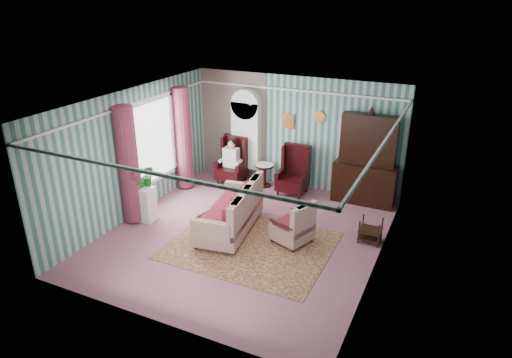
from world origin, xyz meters
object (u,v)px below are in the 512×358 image
at_px(seated_woman, 231,162).
at_px(round_side_table, 264,175).
at_px(dresser_hutch, 367,157).
at_px(floral_armchair, 292,221).
at_px(nest_table, 371,230).
at_px(bookcase, 246,140).
at_px(wingback_right, 293,171).
at_px(wingback_left, 231,161).
at_px(sofa, 229,209).
at_px(plant_stand, 143,203).
at_px(coffee_table, 218,226).

bearing_deg(seated_woman, round_side_table, 9.46).
bearing_deg(dresser_hutch, round_side_table, -177.36).
bearing_deg(floral_armchair, dresser_hutch, 0.37).
bearing_deg(nest_table, bookcase, 153.08).
bearing_deg(wingback_right, wingback_left, 180.00).
bearing_deg(floral_armchair, wingback_left, 69.12).
bearing_deg(sofa, plant_stand, 92.58).
relative_size(dresser_hutch, wingback_left, 1.89).
height_order(nest_table, plant_stand, plant_stand).
bearing_deg(seated_woman, dresser_hutch, 4.41).
bearing_deg(floral_armchair, coffee_table, 122.91).
height_order(wingback_right, seated_woman, wingback_right).
bearing_deg(wingback_right, nest_table, -33.75).
height_order(wingback_left, wingback_right, same).
distance_m(dresser_hutch, plant_stand, 5.31).
bearing_deg(round_side_table, plant_stand, -120.38).
relative_size(bookcase, seated_woman, 1.90).
bearing_deg(plant_stand, floral_armchair, 8.36).
bearing_deg(wingback_left, floral_armchair, -40.84).
bearing_deg(seated_woman, sofa, -63.04).
distance_m(dresser_hutch, wingback_left, 3.55).
height_order(bookcase, nest_table, bookcase).
height_order(round_side_table, nest_table, round_side_table).
bearing_deg(seated_woman, coffee_table, -68.08).
xyz_separation_m(sofa, coffee_table, (-0.15, -0.25, -0.33)).
bearing_deg(wingback_left, nest_table, -20.85).
xyz_separation_m(dresser_hutch, wingback_left, (-3.50, -0.27, -0.55)).
bearing_deg(dresser_hutch, plant_stand, -144.92).
distance_m(wingback_right, coffee_table, 2.74).
bearing_deg(wingback_left, dresser_hutch, 4.41).
height_order(seated_woman, sofa, seated_woman).
distance_m(wingback_right, round_side_table, 0.92).
bearing_deg(wingback_right, floral_armchair, -69.23).
bearing_deg(bookcase, seated_woman, -122.66).
height_order(wingback_left, plant_stand, wingback_left).
distance_m(dresser_hutch, wingback_right, 1.86).
bearing_deg(wingback_left, wingback_right, 0.00).
distance_m(nest_table, plant_stand, 5.02).
distance_m(bookcase, dresser_hutch, 3.25).
bearing_deg(wingback_left, round_side_table, 9.46).
height_order(dresser_hutch, floral_armchair, dresser_hutch).
distance_m(bookcase, wingback_left, 0.68).
xyz_separation_m(bookcase, nest_table, (3.82, -1.94, -0.85)).
distance_m(dresser_hutch, floral_armchair, 2.76).
bearing_deg(dresser_hutch, sofa, -131.18).
height_order(wingback_right, sofa, wingback_right).
bearing_deg(nest_table, seated_woman, 159.15).
bearing_deg(plant_stand, sofa, 11.06).
xyz_separation_m(bookcase, dresser_hutch, (3.25, -0.12, 0.06)).
xyz_separation_m(nest_table, floral_armchair, (-1.47, -0.70, 0.22)).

